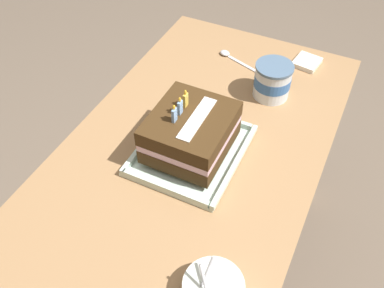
{
  "coord_description": "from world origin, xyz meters",
  "views": [
    {
      "loc": [
        -0.69,
        -0.33,
        1.52
      ],
      "look_at": [
        -0.0,
        -0.0,
        0.71
      ],
      "focal_mm": 39.99,
      "sensor_mm": 36.0,
      "label": 1
    }
  ],
  "objects": [
    {
      "name": "serving_spoon_near_tray",
      "position": [
        0.43,
        0.07,
        0.69
      ],
      "size": [
        0.07,
        0.16,
        0.01
      ],
      "color": "silver",
      "rests_on": "dining_table"
    },
    {
      "name": "napkin_pile",
      "position": [
        0.51,
        -0.17,
        0.69
      ],
      "size": [
        0.09,
        0.09,
        0.01
      ],
      "color": "silver",
      "rests_on": "dining_table"
    },
    {
      "name": "dining_table",
      "position": [
        0.0,
        0.0,
        0.58
      ],
      "size": [
        1.21,
        0.66,
        0.68
      ],
      "color": "#9E754C",
      "rests_on": "ground_plane"
    },
    {
      "name": "birthday_cake",
      "position": [
        -0.01,
        -0.0,
        0.76
      ],
      "size": [
        0.22,
        0.19,
        0.16
      ],
      "color": "#412B14",
      "rests_on": "foil_tray"
    },
    {
      "name": "foil_tray",
      "position": [
        -0.01,
        -0.0,
        0.69
      ],
      "size": [
        0.3,
        0.26,
        0.02
      ],
      "color": "silver",
      "rests_on": "dining_table"
    },
    {
      "name": "ice_cream_tub",
      "position": [
        0.31,
        -0.11,
        0.74
      ],
      "size": [
        0.11,
        0.11,
        0.11
      ],
      "color": "white",
      "rests_on": "dining_table"
    },
    {
      "name": "ground_plane",
      "position": [
        0.0,
        0.0,
        0.0
      ],
      "size": [
        8.0,
        8.0,
        0.0
      ],
      "primitive_type": "plane",
      "color": "#6B5B4C"
    }
  ]
}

